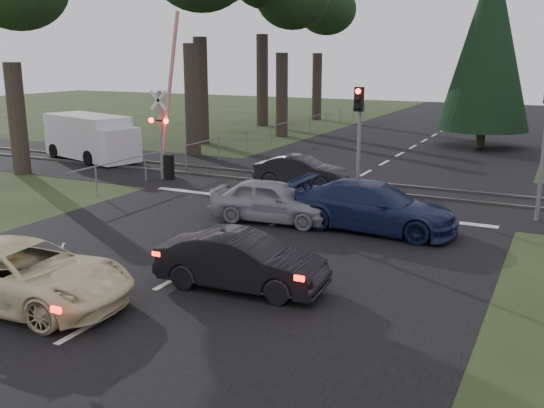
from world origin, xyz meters
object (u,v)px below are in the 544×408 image
Objects in this scene: crossing_signal at (165,132)px; dark_car_far at (301,171)px; cream_coupe at (23,274)px; dark_hatchback at (241,262)px; traffic_signal_center at (359,122)px; silver_car at (272,201)px; blue_sedan at (374,207)px; white_van at (93,138)px.

dark_car_far is at bearing 13.32° from crossing_signal.
cream_coupe reaches higher than dark_hatchback.
dark_hatchback reaches higher than dark_car_far.
cream_coupe is at bearing 173.51° from dark_car_far.
traffic_signal_center is 10.71m from dark_hatchback.
crossing_signal is 8.27m from silver_car.
blue_sedan reaches higher than dark_hatchback.
white_van is (-6.35, 2.46, -0.91)m from crossing_signal.
crossing_signal is at bearing -173.85° from traffic_signal_center.
dark_hatchback is 0.97× the size of silver_car.
cream_coupe is at bearing -35.71° from white_van.
silver_car is at bearing -9.54° from white_van.
white_van is at bearing 158.79° from crossing_signal.
crossing_signal is 1.70× the size of traffic_signal_center.
dark_hatchback is at bearing -85.97° from traffic_signal_center.
blue_sedan is (5.05, 8.88, 0.05)m from cream_coupe.
crossing_signal is 6.04m from dark_car_far.
crossing_signal is 10.99m from blue_sedan.
cream_coupe is at bearing 123.24° from dark_hatchback.
cream_coupe is (-3.02, -13.34, -2.12)m from traffic_signal_center.
dark_car_far is at bearing 169.82° from traffic_signal_center.
cream_coupe is at bearing 162.72° from silver_car.
dark_hatchback is 1.05× the size of dark_car_far.
crossing_signal is at bearing -4.81° from white_van.
crossing_signal is 1.72× the size of silver_car.
dark_car_far is (0.45, 13.80, -0.07)m from cream_coupe.
white_van is at bearing 173.86° from traffic_signal_center.
white_van reaches higher than dark_car_far.
silver_car is (7.07, -4.06, -1.37)m from crossing_signal.
traffic_signal_center is 5.33m from blue_sedan.
traffic_signal_center is 5.52m from silver_car.
blue_sedan is 1.36× the size of dark_car_far.
cream_coupe is at bearing 152.16° from blue_sedan.
blue_sedan is (1.30, 6.00, 0.09)m from dark_hatchback.
silver_car is at bearing -170.47° from dark_car_far.
traffic_signal_center is 13.84m from cream_coupe.
dark_hatchback is at bearing -46.73° from crossing_signal.
white_van reaches higher than silver_car.
silver_car is at bearing -16.69° from cream_coupe.
dark_hatchback is 6.14m from blue_sedan.
traffic_signal_center is 3.40m from dark_car_far.
traffic_signal_center is at bearing 10.26° from white_van.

